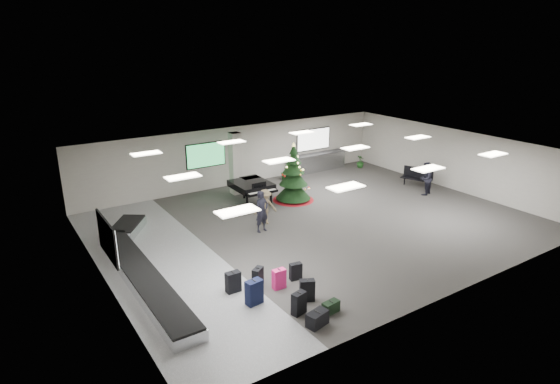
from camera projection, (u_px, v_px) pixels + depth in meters
ground at (317, 224)px, 20.42m from camera, size 18.00×18.00×0.00m
room_envelope at (302, 170)px, 20.01m from camera, size 18.02×14.02×3.21m
baggage_carousel at (139, 266)px, 16.22m from camera, size 2.28×9.71×0.43m
service_counter at (316, 162)px, 28.12m from camera, size 4.05×0.65×1.08m
suitcase_0 at (299, 303)px, 13.74m from camera, size 0.49×0.35×0.72m
suitcase_1 at (307, 290)px, 14.42m from camera, size 0.52×0.42×0.73m
pink_suitcase at (279, 279)px, 15.13m from camera, size 0.43×0.25×0.69m
suitcase_3 at (258, 277)px, 15.27m from camera, size 0.49×0.44×0.67m
navy_suitcase at (254, 292)px, 14.23m from camera, size 0.55×0.36×0.81m
green_duffel at (331, 307)px, 13.86m from camera, size 0.56×0.33×0.37m
suitcase_7 at (296, 271)px, 15.70m from camera, size 0.44×0.28×0.61m
suitcase_8 at (233, 282)px, 14.92m from camera, size 0.47×0.27×0.72m
black_duffel at (317, 319)px, 13.23m from camera, size 0.72×0.50×0.45m
christmas_tree at (293, 181)px, 23.04m from camera, size 2.06×2.06×2.94m
grand_piano at (252, 186)px, 22.67m from camera, size 1.73×2.19×1.24m
bench at (418, 176)px, 25.27m from camera, size 1.13×1.70×1.02m
traveler_a at (262, 211)px, 19.37m from camera, size 0.71×0.53×1.78m
traveler_b at (265, 207)px, 20.17m from camera, size 1.10×0.76×1.57m
traveler_bench at (425, 179)px, 23.89m from camera, size 1.00×0.88×1.72m
potted_plant_left at (285, 172)px, 26.49m from camera, size 0.64×0.61×0.91m
potted_plant_right at (360, 162)px, 28.93m from camera, size 0.51×0.51×0.77m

